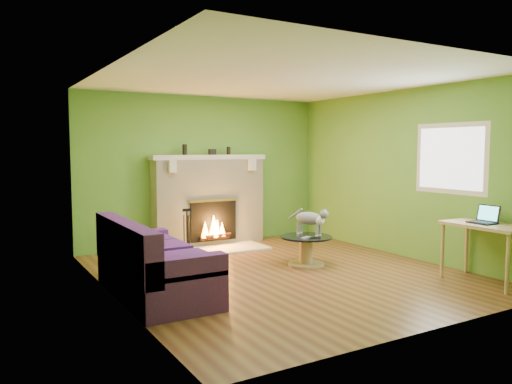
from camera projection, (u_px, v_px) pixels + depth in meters
floor at (281, 273)px, 6.78m from camera, size 5.00×5.00×0.00m
ceiling at (282, 79)px, 6.55m from camera, size 5.00×5.00×0.00m
wall_back at (204, 171)px, 8.82m from camera, size 5.00×0.00×5.00m
wall_front at (433, 192)px, 4.52m from camera, size 5.00×0.00×5.00m
wall_left at (113, 184)px, 5.54m from camera, size 0.00×5.00×5.00m
wall_right at (402, 173)px, 7.80m from camera, size 0.00×5.00×5.00m
window_frame at (451, 158)px, 7.00m from camera, size 0.00×1.20×1.20m
window_pane at (450, 158)px, 6.99m from camera, size 0.00×1.06×1.06m
fireplace at (209, 201)px, 8.71m from camera, size 2.10×0.46×1.58m
hearth at (222, 249)px, 8.33m from camera, size 1.50×0.75×0.03m
mantel at (209, 157)px, 8.62m from camera, size 2.10×0.28×0.08m
sofa at (151, 266)px, 5.73m from camera, size 0.89×1.96×0.88m
coffee_table at (306, 248)px, 7.23m from camera, size 0.75×0.75×0.42m
desk at (486, 231)px, 6.24m from camera, size 0.59×1.01×0.75m
cat at (309, 221)px, 7.28m from camera, size 0.45×0.70×0.41m
remote_silver at (306, 237)px, 7.06m from camera, size 0.18×0.08×0.02m
remote_black at (315, 237)px, 7.07m from camera, size 0.16×0.06×0.02m
laptop at (482, 214)px, 6.26m from camera, size 0.27×0.31×0.23m
fire_tools at (187, 229)px, 8.14m from camera, size 0.18×0.18×0.69m
mantel_vase_left at (185, 150)px, 8.42m from camera, size 0.08×0.08×0.18m
mantel_vase_right at (229, 151)px, 8.83m from camera, size 0.07×0.07×0.14m
mantel_box at (212, 152)px, 8.68m from camera, size 0.12×0.08×0.10m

